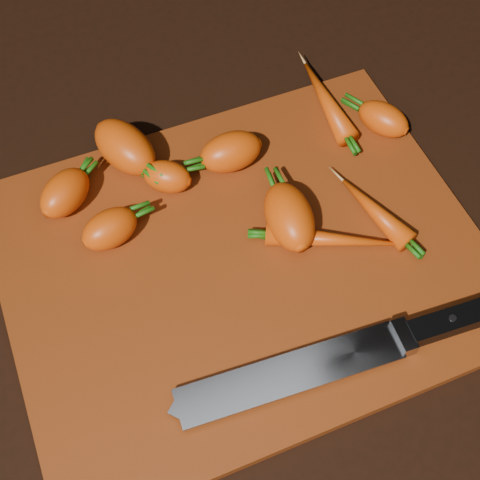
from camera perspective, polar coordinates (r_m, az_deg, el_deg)
name	(u,v)px	position (r m, az deg, el deg)	size (l,w,h in m)	color
ground	(244,264)	(0.72, 0.30, -2.10)	(2.00, 2.00, 0.01)	black
cutting_board	(244,259)	(0.71, 0.30, -1.65)	(0.50, 0.40, 0.01)	#873510
carrot_0	(65,193)	(0.75, -14.71, 3.91)	(0.07, 0.04, 0.04)	#CA3E03
carrot_1	(167,177)	(0.75, -6.23, 5.38)	(0.05, 0.04, 0.04)	#CA3E03
carrot_2	(125,147)	(0.77, -9.79, 7.82)	(0.09, 0.05, 0.05)	#CA3E03
carrot_3	(289,217)	(0.71, 4.21, 2.00)	(0.08, 0.05, 0.05)	#CA3E03
carrot_4	(231,152)	(0.76, -0.80, 7.53)	(0.07, 0.05, 0.05)	#CA3E03
carrot_5	(110,229)	(0.72, -11.05, 0.94)	(0.06, 0.04, 0.04)	#CA3E03
carrot_6	(383,119)	(0.82, 12.13, 10.06)	(0.06, 0.04, 0.04)	#CA3E03
carrot_7	(326,100)	(0.83, 7.36, 11.76)	(0.13, 0.03, 0.03)	#CA3E03
carrot_8	(331,239)	(0.71, 7.75, 0.07)	(0.14, 0.02, 0.02)	#CA3E03
carrot_9	(375,211)	(0.74, 11.43, 2.44)	(0.10, 0.03, 0.03)	#CA3E03
knife	(312,367)	(0.65, 6.17, -10.69)	(0.36, 0.06, 0.02)	gray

